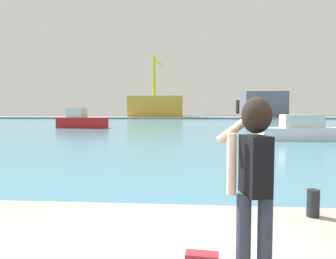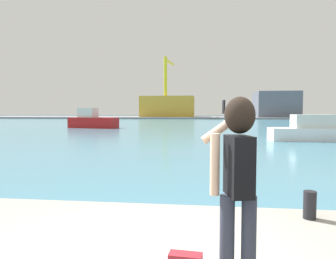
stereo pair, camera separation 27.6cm
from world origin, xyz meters
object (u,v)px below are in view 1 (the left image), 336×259
person_photographer (254,169)px  boat_moored (81,121)px  boat_moored_2 (312,131)px  port_crane (155,81)px  warehouse_right (263,105)px  harbor_bollard (313,203)px  warehouse_left (156,107)px

person_photographer → boat_moored: boat_moored is taller
boat_moored_2 → port_crane: size_ratio=0.48×
warehouse_right → port_crane: 33.56m
harbor_bollard → boat_moored: boat_moored is taller
port_crane → person_photographer: bearing=-82.4°
harbor_bollard → warehouse_left: 91.69m
boat_moored → port_crane: port_crane is taller
boat_moored_2 → warehouse_left: size_ratio=0.53×
boat_moored_2 → warehouse_right: warehouse_right is taller
person_photographer → port_crane: (-11.93, 89.92, 9.59)m
person_photographer → harbor_bollard: 2.39m
person_photographer → warehouse_right: warehouse_right is taller
boat_moored → boat_moored_2: boat_moored is taller
boat_moored → person_photographer: bearing=-55.3°
warehouse_left → boat_moored: bearing=-93.6°
harbor_bollard → boat_moored: bearing=115.4°
warehouse_left → warehouse_right: size_ratio=1.35×
boat_moored_2 → warehouse_right: 71.93m
harbor_bollard → warehouse_left: bearing=98.2°
port_crane → boat_moored: bearing=-93.6°
boat_moored → boat_moored_2: 28.33m
warehouse_left → port_crane: port_crane is taller
harbor_bollard → boat_moored_2: boat_moored_2 is taller
boat_moored_2 → port_crane: (-20.64, 68.23, 10.60)m
person_photographer → warehouse_right: 94.86m
warehouse_left → harbor_bollard: bearing=-81.8°
port_crane → warehouse_right: bearing=4.5°
person_photographer → boat_moored_2: (8.72, 21.70, -1.01)m
person_photographer → port_crane: 91.22m
person_photographer → warehouse_left: (-11.80, 92.56, 1.93)m
harbor_bollard → port_crane: port_crane is taller
harbor_bollard → boat_moored: size_ratio=0.06×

